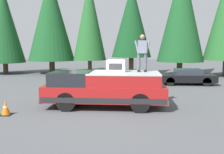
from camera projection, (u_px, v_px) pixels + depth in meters
ground_plane at (98, 108)px, 11.42m from camera, size 90.00×90.00×0.00m
pickup_truck at (105, 89)px, 11.41m from camera, size 2.01×5.54×1.65m
compressor_unit at (116, 66)px, 11.30m from camera, size 0.65×0.84×0.56m
person_on_truck_bed at (142, 52)px, 11.24m from camera, size 0.29×0.72×1.69m
parked_car_black at (187, 77)px, 18.29m from camera, size 1.64×4.10×1.16m
parked_car_navy at (109, 76)px, 18.59m from camera, size 1.64×4.10×1.16m
traffic_cone at (6, 108)px, 10.16m from camera, size 0.47×0.47×0.62m
conifer_left at (181, 12)px, 23.51m from camera, size 4.46×4.46×10.77m
conifer_center_left at (132, 21)px, 23.52m from camera, size 3.79×3.79×8.72m
conifer_center_right at (89, 19)px, 24.25m from camera, size 3.25×3.25×9.42m
conifer_right at (51, 18)px, 25.26m from camera, size 4.72×4.72×10.10m
conifer_far_right at (3, 23)px, 25.13m from camera, size 4.08×4.08×9.19m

